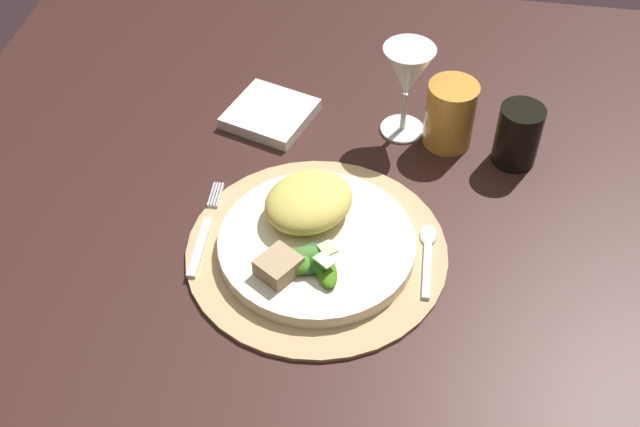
# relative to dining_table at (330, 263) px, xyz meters

# --- Properties ---
(dining_table) EXTENTS (1.19, 1.08, 0.73)m
(dining_table) POSITION_rel_dining_table_xyz_m (0.00, 0.00, 0.00)
(dining_table) COLOR #371D1A
(dining_table) RESTS_ON ground
(placemat) EXTENTS (0.34, 0.34, 0.01)m
(placemat) POSITION_rel_dining_table_xyz_m (-0.00, -0.12, 0.16)
(placemat) COLOR tan
(placemat) RESTS_ON dining_table
(dinner_plate) EXTENTS (0.25, 0.25, 0.02)m
(dinner_plate) POSITION_rel_dining_table_xyz_m (-0.00, -0.12, 0.18)
(dinner_plate) COLOR #EFE4CC
(dinner_plate) RESTS_ON placemat
(pasta_serving) EXTENTS (0.16, 0.16, 0.04)m
(pasta_serving) POSITION_rel_dining_table_xyz_m (-0.02, -0.08, 0.21)
(pasta_serving) COLOR #E7CF5D
(pasta_serving) RESTS_ON dinner_plate
(salad_greens) EXTENTS (0.09, 0.08, 0.03)m
(salad_greens) POSITION_rel_dining_table_xyz_m (-0.00, -0.16, 0.19)
(salad_greens) COLOR #2C761D
(salad_greens) RESTS_ON dinner_plate
(bread_piece) EXTENTS (0.06, 0.06, 0.02)m
(bread_piece) POSITION_rel_dining_table_xyz_m (-0.04, -0.18, 0.20)
(bread_piece) COLOR tan
(bread_piece) RESTS_ON dinner_plate
(fork) EXTENTS (0.02, 0.17, 0.00)m
(fork) POSITION_rel_dining_table_xyz_m (-0.15, -0.12, 0.17)
(fork) COLOR silver
(fork) RESTS_ON placemat
(spoon) EXTENTS (0.02, 0.12, 0.01)m
(spoon) POSITION_rel_dining_table_xyz_m (0.14, -0.10, 0.17)
(spoon) COLOR silver
(spoon) RESTS_ON placemat
(napkin) EXTENTS (0.15, 0.14, 0.02)m
(napkin) POSITION_rel_dining_table_xyz_m (-0.11, 0.14, 0.17)
(napkin) COLOR white
(napkin) RESTS_ON dining_table
(wine_glass) EXTENTS (0.07, 0.07, 0.14)m
(wine_glass) POSITION_rel_dining_table_xyz_m (0.09, 0.14, 0.26)
(wine_glass) COLOR silver
(wine_glass) RESTS_ON dining_table
(amber_tumbler) EXTENTS (0.07, 0.07, 0.10)m
(amber_tumbler) POSITION_rel_dining_table_xyz_m (0.15, 0.13, 0.21)
(amber_tumbler) COLOR gold
(amber_tumbler) RESTS_ON dining_table
(dark_tumbler) EXTENTS (0.06, 0.06, 0.09)m
(dark_tumbler) POSITION_rel_dining_table_xyz_m (0.25, 0.10, 0.20)
(dark_tumbler) COLOR black
(dark_tumbler) RESTS_ON dining_table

